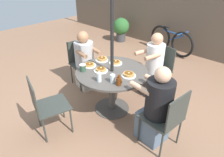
# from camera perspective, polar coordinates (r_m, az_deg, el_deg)

# --- Properties ---
(ground_plane) EXTENTS (12.00, 12.00, 0.00)m
(ground_plane) POSITION_cam_1_polar(r_m,az_deg,el_deg) (3.42, 0.00, -8.45)
(ground_plane) COLOR #8C664C
(back_fence) EXTENTS (10.00, 0.06, 1.92)m
(back_fence) POSITION_cam_1_polar(r_m,az_deg,el_deg) (5.55, 24.13, 15.38)
(back_fence) COLOR brown
(back_fence) RESTS_ON ground
(patio_table) EXTENTS (1.10, 1.10, 0.72)m
(patio_table) POSITION_cam_1_polar(r_m,az_deg,el_deg) (3.09, 0.00, 0.02)
(patio_table) COLOR #4C4742
(patio_table) RESTS_ON ground
(umbrella_pole) EXTENTS (0.05, 0.05, 2.19)m
(umbrella_pole) POSITION_cam_1_polar(r_m,az_deg,el_deg) (2.87, 0.00, 8.86)
(umbrella_pole) COLOR black
(umbrella_pole) RESTS_ON ground
(patio_chair_north) EXTENTS (0.52, 0.52, 0.86)m
(patio_chair_north) POSITION_cam_1_polar(r_m,az_deg,el_deg) (3.75, 13.43, 3.35)
(patio_chair_north) COLOR #333833
(patio_chair_north) RESTS_ON ground
(diner_north) EXTENTS (0.40, 0.54, 1.15)m
(diner_north) POSITION_cam_1_polar(r_m,az_deg,el_deg) (3.62, 11.61, 3.23)
(diner_north) COLOR #3D3D42
(diner_north) RESTS_ON ground
(patio_chair_east) EXTENTS (0.52, 0.52, 0.86)m
(patio_chair_east) POSITION_cam_1_polar(r_m,az_deg,el_deg) (3.94, -8.81, 5.19)
(patio_chair_east) COLOR #333833
(patio_chair_east) RESTS_ON ground
(diner_east) EXTENTS (0.54, 0.43, 1.11)m
(diner_east) POSITION_cam_1_polar(r_m,az_deg,el_deg) (3.80, -7.61, 4.40)
(diner_east) COLOR beige
(diner_east) RESTS_ON ground
(patio_chair_south) EXTENTS (0.54, 0.54, 0.86)m
(patio_chair_south) POSITION_cam_1_polar(r_m,az_deg,el_deg) (2.85, -18.63, -6.86)
(patio_chair_south) COLOR #333833
(patio_chair_south) RESTS_ON ground
(patio_chair_west) EXTENTS (0.48, 0.48, 0.86)m
(patio_chair_west) POSITION_cam_1_polar(r_m,az_deg,el_deg) (2.58, 15.47, -10.58)
(patio_chair_west) COLOR #333833
(patio_chair_west) RESTS_ON ground
(diner_west) EXTENTS (0.54, 0.39, 1.13)m
(diner_west) POSITION_cam_1_polar(r_m,az_deg,el_deg) (2.64, 12.47, -8.55)
(diner_west) COLOR slate
(diner_west) RESTS_ON ground
(pancake_plate_a) EXTENTS (0.21, 0.21, 0.06)m
(pancake_plate_a) POSITION_cam_1_polar(r_m,az_deg,el_deg) (3.02, -3.19, 2.47)
(pancake_plate_a) COLOR white
(pancake_plate_a) RESTS_ON patio_table
(pancake_plate_b) EXTENTS (0.21, 0.21, 0.06)m
(pancake_plate_b) POSITION_cam_1_polar(r_m,az_deg,el_deg) (2.89, 4.80, 1.09)
(pancake_plate_b) COLOR white
(pancake_plate_b) RESTS_ON patio_table
(pancake_plate_c) EXTENTS (0.21, 0.21, 0.06)m
(pancake_plate_c) POSITION_cam_1_polar(r_m,az_deg,el_deg) (3.36, -2.87, 5.53)
(pancake_plate_c) COLOR white
(pancake_plate_c) RESTS_ON patio_table
(pancake_plate_d) EXTENTS (0.21, 0.21, 0.05)m
(pancake_plate_d) POSITION_cam_1_polar(r_m,az_deg,el_deg) (3.25, 1.08, 4.59)
(pancake_plate_d) COLOR white
(pancake_plate_d) RESTS_ON patio_table
(pancake_plate_e) EXTENTS (0.21, 0.21, 0.05)m
(pancake_plate_e) POSITION_cam_1_polar(r_m,az_deg,el_deg) (3.19, -6.45, 3.87)
(pancake_plate_e) COLOR white
(pancake_plate_e) RESTS_ON patio_table
(syrup_bottle) EXTENTS (0.10, 0.08, 0.15)m
(syrup_bottle) POSITION_cam_1_polar(r_m,az_deg,el_deg) (2.65, 1.97, -0.74)
(syrup_bottle) COLOR #602D0F
(syrup_bottle) RESTS_ON patio_table
(coffee_cup) EXTENTS (0.10, 0.10, 0.11)m
(coffee_cup) POSITION_cam_1_polar(r_m,az_deg,el_deg) (3.04, -8.34, 3.07)
(coffee_cup) COLOR #33513D
(coffee_cup) RESTS_ON patio_table
(drinking_glass_a) EXTENTS (0.06, 0.06, 0.14)m
(drinking_glass_a) POSITION_cam_1_polar(r_m,az_deg,el_deg) (2.73, -3.69, 0.43)
(drinking_glass_a) COLOR silver
(drinking_glass_a) RESTS_ON patio_table
(drinking_glass_b) EXTENTS (0.07, 0.07, 0.12)m
(drinking_glass_b) POSITION_cam_1_polar(r_m,az_deg,el_deg) (2.71, 0.17, 0.01)
(drinking_glass_b) COLOR silver
(drinking_glass_b) RESTS_ON patio_table
(bicycle) EXTENTS (1.39, 0.44, 0.69)m
(bicycle) POSITION_cam_1_polar(r_m,az_deg,el_deg) (5.64, 16.44, 10.37)
(bicycle) COLOR black
(bicycle) RESTS_ON ground
(potted_shrub) EXTENTS (0.50, 0.50, 0.72)m
(potted_shrub) POSITION_cam_1_polar(r_m,az_deg,el_deg) (6.30, 2.59, 14.25)
(potted_shrub) COLOR #3D3D3F
(potted_shrub) RESTS_ON ground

